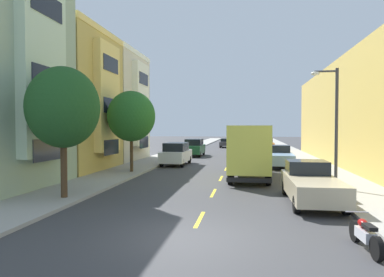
% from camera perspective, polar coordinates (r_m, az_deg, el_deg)
% --- Properties ---
extents(ground_plane, '(160.00, 160.00, 0.00)m').
position_cam_1_polar(ground_plane, '(40.30, 6.68, -2.78)').
color(ground_plane, '#38383A').
extents(sidewalk_left, '(3.20, 120.00, 0.14)m').
position_cam_1_polar(sidewalk_left, '(39.25, -3.87, -2.79)').
color(sidewalk_left, '#99968E').
rests_on(sidewalk_left, ground_plane).
extents(sidewalk_right, '(3.20, 120.00, 0.14)m').
position_cam_1_polar(sidewalk_right, '(38.65, 17.14, -2.95)').
color(sidewalk_right, '#99968E').
rests_on(sidewalk_right, ground_plane).
extents(lane_centerline_dashes, '(0.14, 47.20, 0.01)m').
position_cam_1_polar(lane_centerline_dashes, '(34.82, 6.30, -3.51)').
color(lane_centerline_dashes, yellow).
rests_on(lane_centerline_dashes, ground_plane).
extents(townhouse_second_mustard, '(10.82, 7.89, 10.44)m').
position_cam_1_polar(townhouse_second_mustard, '(28.69, -23.43, 5.24)').
color(townhouse_second_mustard, tan).
rests_on(townhouse_second_mustard, ground_plane).
extents(townhouse_third_cream, '(13.55, 7.89, 10.49)m').
position_cam_1_polar(townhouse_third_cream, '(36.38, -18.39, 4.58)').
color(townhouse_third_cream, beige).
rests_on(townhouse_third_cream, ground_plane).
extents(street_tree_nearest, '(3.19, 3.19, 5.80)m').
position_cam_1_polar(street_tree_nearest, '(16.50, -20.27, 4.74)').
color(street_tree_nearest, '#47331E').
rests_on(street_tree_nearest, sidewalk_left).
extents(street_tree_second, '(3.35, 3.35, 5.66)m').
position_cam_1_polar(street_tree_second, '(24.88, -9.87, 3.59)').
color(street_tree_second, '#47331E').
rests_on(street_tree_second, sidewalk_left).
extents(street_lamp, '(1.35, 0.28, 6.10)m').
position_cam_1_polar(street_lamp, '(19.09, 22.02, 3.09)').
color(street_lamp, '#38383D').
rests_on(street_lamp, sidewalk_right).
extents(delivery_box_truck, '(2.51, 7.51, 3.35)m').
position_cam_1_polar(delivery_box_truck, '(22.26, 9.40, -1.66)').
color(delivery_box_truck, '#D8D84C').
rests_on(delivery_box_truck, ground_plane).
extents(parked_pickup_champagne, '(2.06, 5.32, 1.73)m').
position_cam_1_polar(parked_pickup_champagne, '(16.03, 18.82, -6.97)').
color(parked_pickup_champagne, tan).
rests_on(parked_pickup_champagne, ground_plane).
extents(parked_pickup_teal, '(2.16, 5.36, 1.73)m').
position_cam_1_polar(parked_pickup_teal, '(59.40, 11.60, -0.51)').
color(parked_pickup_teal, '#195B60').
rests_on(parked_pickup_teal, ground_plane).
extents(parked_suv_forest, '(1.96, 4.80, 1.93)m').
position_cam_1_polar(parked_suv_forest, '(39.31, 0.36, -1.45)').
color(parked_suv_forest, '#194C28').
rests_on(parked_suv_forest, ground_plane).
extents(parked_pickup_sky, '(2.13, 5.35, 1.73)m').
position_cam_1_polar(parked_pickup_sky, '(29.59, 14.07, -2.90)').
color(parked_pickup_sky, '#7A9EC6').
rests_on(parked_pickup_sky, ground_plane).
extents(parked_pickup_orange, '(2.10, 5.34, 1.73)m').
position_cam_1_polar(parked_pickup_orange, '(49.24, 12.01, -1.00)').
color(parked_pickup_orange, orange).
rests_on(parked_pickup_orange, ground_plane).
extents(parked_suv_white, '(2.01, 4.82, 1.93)m').
position_cam_1_polar(parked_suv_white, '(30.06, -2.60, -2.47)').
color(parked_suv_white, silver).
rests_on(parked_suv_white, ground_plane).
extents(moving_charcoal_sedan, '(1.80, 4.50, 1.43)m').
position_cam_1_polar(moving_charcoal_sedan, '(56.62, 5.55, -0.68)').
color(moving_charcoal_sedan, '#333338').
rests_on(moving_charcoal_sedan, ground_plane).
extents(parked_motorcycle, '(0.62, 2.05, 0.90)m').
position_cam_1_polar(parked_motorcycle, '(10.62, 26.41, -13.91)').
color(parked_motorcycle, black).
rests_on(parked_motorcycle, ground_plane).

